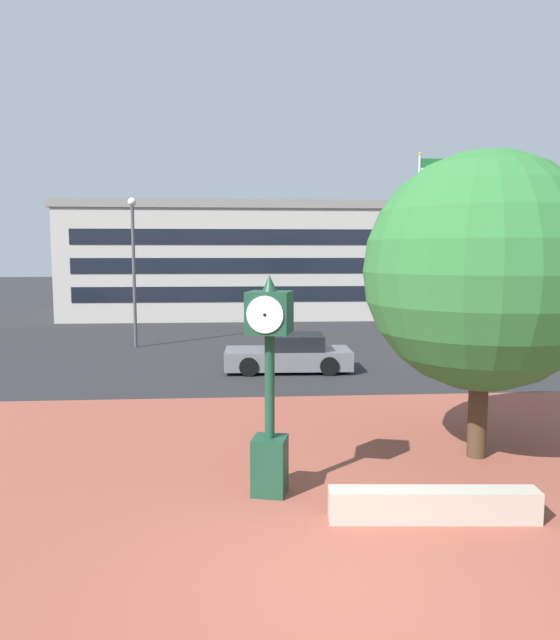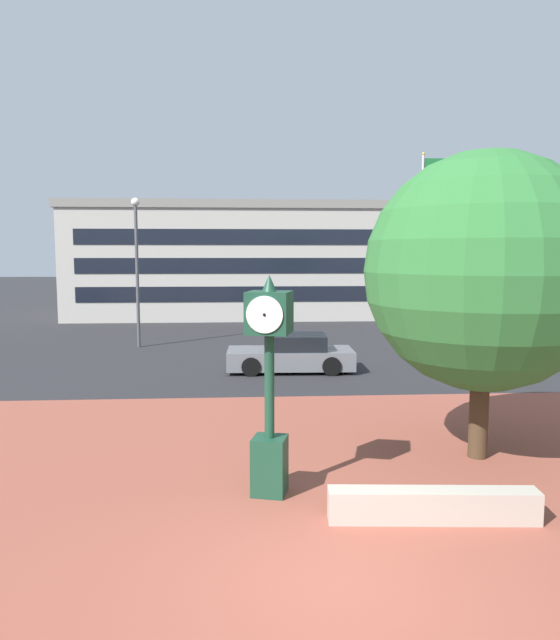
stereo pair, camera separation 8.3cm
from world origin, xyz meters
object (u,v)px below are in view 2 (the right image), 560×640
object	(u,v)px
plaza_tree	(493,277)
street_lamp_post	(137,256)
car_street_near	(292,355)
street_clock	(269,382)
civic_building	(237,260)
flagpole_primary	(425,229)

from	to	relation	value
plaza_tree	street_lamp_post	size ratio (longest dim) A/B	0.94
car_street_near	street_lamp_post	bearing A→B (deg)	49.04
street_clock	street_lamp_post	xyz separation A→B (m)	(-4.93, 16.45, 2.00)
plaza_tree	civic_building	xyz separation A→B (m)	(-5.22, 29.62, 0.00)
street_clock	flagpole_primary	xyz separation A→B (m)	(8.57, 19.35, 3.34)
street_clock	plaza_tree	distance (m)	5.10
car_street_near	flagpole_primary	size ratio (longest dim) A/B	0.49
street_clock	plaza_tree	bearing A→B (deg)	35.79
street_lamp_post	car_street_near	bearing A→B (deg)	-42.87
car_street_near	flagpole_primary	distance (m)	12.27
plaza_tree	civic_building	size ratio (longest dim) A/B	0.28
street_clock	civic_building	bearing A→B (deg)	106.24
civic_building	flagpole_primary	bearing A→B (deg)	-52.22
flagpole_primary	car_street_near	bearing A→B (deg)	-130.08
plaza_tree	street_clock	bearing A→B (deg)	-159.13
plaza_tree	car_street_near	bearing A→B (deg)	109.78
flagpole_primary	plaza_tree	bearing A→B (deg)	-102.99
street_clock	street_lamp_post	distance (m)	17.29
street_clock	flagpole_primary	world-z (taller)	flagpole_primary
car_street_near	civic_building	world-z (taller)	civic_building
flagpole_primary	street_lamp_post	world-z (taller)	flagpole_primary
street_clock	flagpole_primary	size ratio (longest dim) A/B	0.42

